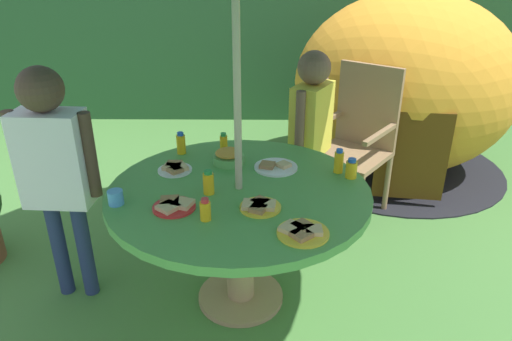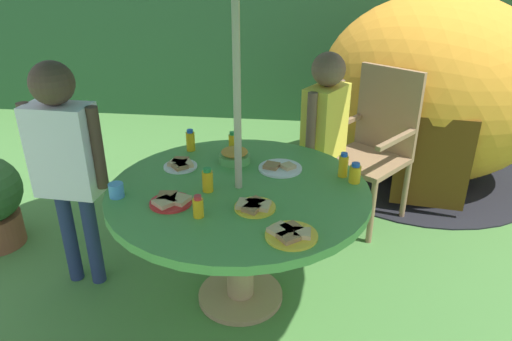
{
  "view_description": "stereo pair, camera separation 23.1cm",
  "coord_description": "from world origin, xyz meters",
  "px_view_note": "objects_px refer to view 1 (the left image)",
  "views": [
    {
      "loc": [
        0.11,
        -2.08,
        1.77
      ],
      "look_at": [
        0.09,
        0.02,
        0.78
      ],
      "focal_mm": 32.84,
      "sensor_mm": 36.0,
      "label": 1
    },
    {
      "loc": [
        0.34,
        -2.06,
        1.77
      ],
      "look_at": [
        0.09,
        0.02,
        0.78
      ],
      "focal_mm": 32.84,
      "sensor_mm": 36.0,
      "label": 2
    }
  ],
  "objects_px": {
    "plate_mid_right": "(275,167)",
    "child_in_white_shirt": "(54,159)",
    "garden_table": "(239,209)",
    "juice_bottle_front_edge": "(205,210)",
    "juice_bottle_far_left": "(209,183)",
    "wooden_chair": "(358,136)",
    "plate_far_right": "(302,231)",
    "juice_bottle_near_right": "(339,161)",
    "juice_bottle_center_front": "(351,169)",
    "snack_bowl": "(229,157)",
    "plate_center_back": "(174,206)",
    "juice_bottle_back_edge": "(224,143)",
    "plate_near_left": "(175,168)",
    "juice_bottle_spot_a": "(181,144)",
    "child_in_yellow_shirt": "(311,120)",
    "plate_mid_left": "(260,206)",
    "cup_near": "(116,198)",
    "dome_tent": "(404,86)"
  },
  "relations": [
    {
      "from": "wooden_chair",
      "to": "plate_far_right",
      "type": "xyz_separation_m",
      "value": [
        -0.51,
        -1.46,
        0.13
      ]
    },
    {
      "from": "juice_bottle_front_edge",
      "to": "snack_bowl",
      "type": "bearing_deg",
      "value": 84.09
    },
    {
      "from": "plate_mid_right",
      "to": "child_in_white_shirt",
      "type": "bearing_deg",
      "value": -170.55
    },
    {
      "from": "plate_mid_right",
      "to": "plate_far_right",
      "type": "relative_size",
      "value": 1.07
    },
    {
      "from": "juice_bottle_back_edge",
      "to": "child_in_white_shirt",
      "type": "bearing_deg",
      "value": -153.17
    },
    {
      "from": "wooden_chair",
      "to": "child_in_white_shirt",
      "type": "height_order",
      "value": "child_in_white_shirt"
    },
    {
      "from": "juice_bottle_center_front",
      "to": "juice_bottle_near_right",
      "type": "bearing_deg",
      "value": 131.25
    },
    {
      "from": "juice_bottle_spot_a",
      "to": "plate_mid_right",
      "type": "bearing_deg",
      "value": -20.49
    },
    {
      "from": "dome_tent",
      "to": "plate_center_back",
      "type": "xyz_separation_m",
      "value": [
        -1.6,
        -2.0,
        -0.03
      ]
    },
    {
      "from": "plate_mid_right",
      "to": "plate_far_right",
      "type": "xyz_separation_m",
      "value": [
        0.09,
        -0.65,
        0.0
      ]
    },
    {
      "from": "juice_bottle_center_front",
      "to": "plate_center_back",
      "type": "bearing_deg",
      "value": -159.04
    },
    {
      "from": "child_in_white_shirt",
      "to": "snack_bowl",
      "type": "distance_m",
      "value": 0.9
    },
    {
      "from": "garden_table",
      "to": "child_in_white_shirt",
      "type": "xyz_separation_m",
      "value": [
        -0.92,
        0.05,
        0.25
      ]
    },
    {
      "from": "child_in_white_shirt",
      "to": "cup_near",
      "type": "height_order",
      "value": "child_in_white_shirt"
    },
    {
      "from": "snack_bowl",
      "to": "plate_mid_right",
      "type": "xyz_separation_m",
      "value": [
        0.26,
        -0.07,
        -0.03
      ]
    },
    {
      "from": "wooden_chair",
      "to": "plate_center_back",
      "type": "distance_m",
      "value": 1.66
    },
    {
      "from": "plate_far_right",
      "to": "juice_bottle_far_left",
      "type": "bearing_deg",
      "value": 139.88
    },
    {
      "from": "child_in_yellow_shirt",
      "to": "juice_bottle_near_right",
      "type": "height_order",
      "value": "child_in_yellow_shirt"
    },
    {
      "from": "child_in_white_shirt",
      "to": "juice_bottle_center_front",
      "type": "relative_size",
      "value": 12.1
    },
    {
      "from": "garden_table",
      "to": "plate_center_back",
      "type": "xyz_separation_m",
      "value": [
        -0.29,
        -0.21,
        0.13
      ]
    },
    {
      "from": "juice_bottle_far_left",
      "to": "juice_bottle_front_edge",
      "type": "bearing_deg",
      "value": -87.38
    },
    {
      "from": "wooden_chair",
      "to": "garden_table",
      "type": "bearing_deg",
      "value": -90.0
    },
    {
      "from": "child_in_white_shirt",
      "to": "snack_bowl",
      "type": "xyz_separation_m",
      "value": [
        0.85,
        0.25,
        -0.09
      ]
    },
    {
      "from": "wooden_chair",
      "to": "juice_bottle_far_left",
      "type": "distance_m",
      "value": 1.45
    },
    {
      "from": "child_in_yellow_shirt",
      "to": "juice_bottle_back_edge",
      "type": "bearing_deg",
      "value": -30.29
    },
    {
      "from": "plate_near_left",
      "to": "cup_near",
      "type": "xyz_separation_m",
      "value": [
        -0.21,
        -0.37,
        0.02
      ]
    },
    {
      "from": "juice_bottle_back_edge",
      "to": "snack_bowl",
      "type": "bearing_deg",
      "value": -76.37
    },
    {
      "from": "juice_bottle_back_edge",
      "to": "plate_near_left",
      "type": "bearing_deg",
      "value": -132.55
    },
    {
      "from": "garden_table",
      "to": "juice_bottle_front_edge",
      "type": "relative_size",
      "value": 12.48
    },
    {
      "from": "child_in_yellow_shirt",
      "to": "juice_bottle_back_edge",
      "type": "relative_size",
      "value": 10.36
    },
    {
      "from": "plate_mid_right",
      "to": "juice_bottle_far_left",
      "type": "height_order",
      "value": "juice_bottle_far_left"
    },
    {
      "from": "juice_bottle_back_edge",
      "to": "plate_mid_right",
      "type": "bearing_deg",
      "value": -37.38
    },
    {
      "from": "juice_bottle_back_edge",
      "to": "plate_mid_left",
      "type": "bearing_deg",
      "value": -72.34
    },
    {
      "from": "wooden_chair",
      "to": "juice_bottle_near_right",
      "type": "bearing_deg",
      "value": -70.41
    },
    {
      "from": "juice_bottle_front_edge",
      "to": "wooden_chair",
      "type": "bearing_deg",
      "value": 55.35
    },
    {
      "from": "garden_table",
      "to": "plate_center_back",
      "type": "distance_m",
      "value": 0.38
    },
    {
      "from": "wooden_chair",
      "to": "cup_near",
      "type": "bearing_deg",
      "value": -100.89
    },
    {
      "from": "child_in_yellow_shirt",
      "to": "plate_mid_right",
      "type": "height_order",
      "value": "child_in_yellow_shirt"
    },
    {
      "from": "plate_center_back",
      "to": "juice_bottle_far_left",
      "type": "height_order",
      "value": "juice_bottle_far_left"
    },
    {
      "from": "juice_bottle_near_right",
      "to": "cup_near",
      "type": "distance_m",
      "value": 1.15
    },
    {
      "from": "dome_tent",
      "to": "cup_near",
      "type": "relative_size",
      "value": 29.39
    },
    {
      "from": "snack_bowl",
      "to": "juice_bottle_spot_a",
      "type": "bearing_deg",
      "value": 154.2
    },
    {
      "from": "juice_bottle_far_left",
      "to": "juice_bottle_spot_a",
      "type": "relative_size",
      "value": 0.94
    },
    {
      "from": "plate_far_right",
      "to": "child_in_yellow_shirt",
      "type": "bearing_deg",
      "value": 82.86
    },
    {
      "from": "plate_mid_right",
      "to": "juice_bottle_far_left",
      "type": "distance_m",
      "value": 0.45
    },
    {
      "from": "child_in_white_shirt",
      "to": "juice_bottle_spot_a",
      "type": "relative_size",
      "value": 9.92
    },
    {
      "from": "cup_near",
      "to": "plate_mid_left",
      "type": "bearing_deg",
      "value": -3.05
    },
    {
      "from": "plate_near_left",
      "to": "juice_bottle_spot_a",
      "type": "distance_m",
      "value": 0.25
    },
    {
      "from": "plate_far_right",
      "to": "juice_bottle_near_right",
      "type": "height_order",
      "value": "juice_bottle_near_right"
    },
    {
      "from": "juice_bottle_center_front",
      "to": "wooden_chair",
      "type": "bearing_deg",
      "value": 76.58
    }
  ]
}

